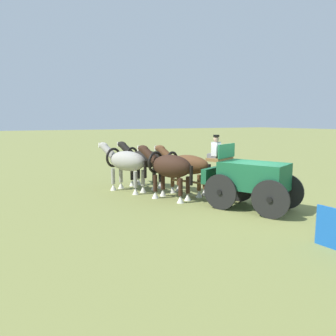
{
  "coord_description": "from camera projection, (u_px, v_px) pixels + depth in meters",
  "views": [
    {
      "loc": [
        -9.08,
        8.77,
        3.37
      ],
      "look_at": [
        3.92,
        1.52,
        1.2
      ],
      "focal_mm": 35.02,
      "sensor_mm": 36.0,
      "label": 1
    }
  ],
  "objects": [
    {
      "name": "ground_plane",
      "position": [
        252.0,
        209.0,
        12.56
      ],
      "size": [
        220.0,
        220.0,
        0.0
      ],
      "primitive_type": "plane",
      "color": "olive"
    },
    {
      "name": "show_wagon",
      "position": [
        250.0,
        177.0,
        12.46
      ],
      "size": [
        5.37,
        2.99,
        2.81
      ],
      "color": "#195B38",
      "rests_on": "ground"
    },
    {
      "name": "draft_horse_rear_near",
      "position": [
        169.0,
        167.0,
        13.99
      ],
      "size": [
        2.88,
        1.7,
        2.26
      ],
      "color": "#331E14",
      "rests_on": "ground"
    },
    {
      "name": "draft_horse_rear_off",
      "position": [
        186.0,
        165.0,
        15.03
      ],
      "size": [
        3.0,
        1.71,
        2.18
      ],
      "color": "brown",
      "rests_on": "ground"
    },
    {
      "name": "draft_horse_lead_near",
      "position": [
        125.0,
        162.0,
        15.56
      ],
      "size": [
        3.03,
        1.75,
        2.28
      ],
      "color": "#9E998E",
      "rests_on": "ground"
    },
    {
      "name": "draft_horse_lead_off",
      "position": [
        144.0,
        160.0,
        16.59
      ],
      "size": [
        3.03,
        1.72,
        2.26
      ],
      "color": "black",
      "rests_on": "ground"
    }
  ]
}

